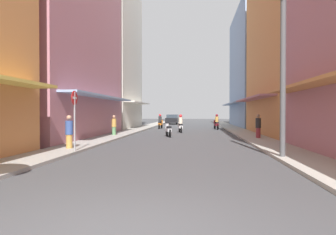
% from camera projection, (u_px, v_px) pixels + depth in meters
% --- Properties ---
extents(ground_plane, '(113.26, 113.26, 0.00)m').
position_uv_depth(ground_plane, '(184.00, 133.00, 25.82)').
color(ground_plane, '#424244').
extents(sidewalk_left, '(1.87, 59.48, 0.12)m').
position_uv_depth(sidewalk_left, '(129.00, 132.00, 26.29)').
color(sidewalk_left, '#9E9991').
rests_on(sidewalk_left, ground).
extents(sidewalk_right, '(1.87, 59.48, 0.12)m').
position_uv_depth(sidewalk_right, '(242.00, 132.00, 25.36)').
color(sidewalk_right, '#ADA89E').
rests_on(sidewalk_right, ground).
extents(building_left_mid, '(7.05, 13.30, 17.26)m').
position_uv_depth(building_left_mid, '(55.00, 14.00, 20.79)').
color(building_left_mid, '#B7727F').
rests_on(building_left_mid, ground).
extents(building_left_far, '(7.05, 9.85, 15.56)m').
position_uv_depth(building_left_far, '(107.00, 58.00, 32.85)').
color(building_left_far, silver).
rests_on(building_left_far, ground).
extents(building_right_mid, '(7.05, 11.74, 12.53)m').
position_uv_depth(building_right_mid, '(300.00, 53.00, 22.56)').
color(building_right_mid, '#D88C4C').
rests_on(building_right_mid, ground).
extents(building_right_far, '(7.05, 13.96, 14.03)m').
position_uv_depth(building_right_far, '(261.00, 69.00, 36.17)').
color(building_right_far, '#8CA5CC').
rests_on(building_right_far, ground).
extents(motorbike_maroon, '(0.60, 1.79, 1.58)m').
position_uv_depth(motorbike_maroon, '(216.00, 123.00, 30.67)').
color(motorbike_maroon, black).
rests_on(motorbike_maroon, ground).
extents(motorbike_white, '(0.60, 1.80, 1.58)m').
position_uv_depth(motorbike_white, '(180.00, 124.00, 25.96)').
color(motorbike_white, black).
rests_on(motorbike_white, ground).
extents(motorbike_silver, '(0.68, 1.77, 0.96)m').
position_uv_depth(motorbike_silver, '(168.00, 130.00, 21.36)').
color(motorbike_silver, black).
rests_on(motorbike_silver, ground).
extents(motorbike_orange, '(0.55, 1.81, 1.58)m').
position_uv_depth(motorbike_orange, '(160.00, 122.00, 32.16)').
color(motorbike_orange, black).
rests_on(motorbike_orange, ground).
extents(parked_car, '(1.95, 4.18, 1.45)m').
position_uv_depth(parked_car, '(173.00, 119.00, 44.95)').
color(parked_car, black).
rests_on(parked_car, ground).
extents(pedestrian_midway, '(0.34, 0.34, 1.63)m').
position_uv_depth(pedestrian_midway, '(258.00, 127.00, 19.05)').
color(pedestrian_midway, '#99333F').
rests_on(pedestrian_midway, ground).
extents(pedestrian_foreground, '(0.34, 0.34, 1.55)m').
position_uv_depth(pedestrian_foreground, '(114.00, 126.00, 21.49)').
color(pedestrian_foreground, '#598C59').
rests_on(pedestrian_foreground, ground).
extents(pedestrian_far, '(0.34, 0.34, 1.61)m').
position_uv_depth(pedestrian_far, '(69.00, 133.00, 13.51)').
color(pedestrian_far, '#BF8C3F').
rests_on(pedestrian_far, ground).
extents(utility_pole, '(0.20, 1.20, 6.90)m').
position_uv_depth(utility_pole, '(283.00, 63.00, 10.91)').
color(utility_pole, '#4C4C4F').
rests_on(utility_pole, ground).
extents(street_sign_no_entry, '(0.07, 0.60, 2.65)m').
position_uv_depth(street_sign_no_entry, '(75.00, 113.00, 12.58)').
color(street_sign_no_entry, gray).
rests_on(street_sign_no_entry, ground).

